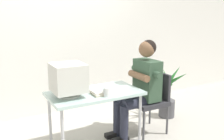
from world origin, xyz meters
TOP-DOWN VIEW (x-y plane):
  - wall_back at (0.30, 1.40)m, footprint 8.00×0.10m
  - desk at (0.00, 0.00)m, footprint 1.13×0.63m
  - crt_monitor at (-0.33, -0.01)m, footprint 0.38×0.37m
  - keyboard at (-0.01, 0.00)m, footprint 0.15×0.43m
  - office_chair at (0.88, 0.02)m, footprint 0.46×0.46m
  - person_seated at (0.70, 0.02)m, footprint 0.71×0.59m
  - potted_plant at (1.43, 0.31)m, footprint 0.55×0.60m
  - desk_mug at (0.05, -0.22)m, footprint 0.08×0.09m

SIDE VIEW (x-z plane):
  - potted_plant at x=1.43m, z-range -0.04..0.81m
  - office_chair at x=0.88m, z-range 0.07..0.92m
  - desk at x=0.00m, z-range 0.30..1.02m
  - person_seated at x=0.70m, z-range 0.07..1.39m
  - keyboard at x=-0.01m, z-range 0.72..0.75m
  - desk_mug at x=0.05m, z-range 0.72..0.83m
  - crt_monitor at x=-0.33m, z-range 0.75..1.13m
  - wall_back at x=0.30m, z-range 0.00..3.00m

